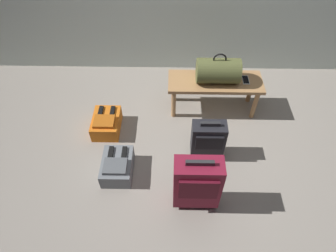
% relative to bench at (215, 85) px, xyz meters
% --- Properties ---
extents(ground_plane, '(6.60, 6.60, 0.00)m').
position_rel_bench_xyz_m(ground_plane, '(-0.14, -0.80, -0.34)').
color(ground_plane, gray).
extents(bench, '(1.00, 0.36, 0.41)m').
position_rel_bench_xyz_m(bench, '(0.00, 0.00, 0.00)').
color(bench, '#A87A4C').
rests_on(bench, ground).
extents(duffel_bag_olive, '(0.44, 0.26, 0.34)m').
position_rel_bench_xyz_m(duffel_bag_olive, '(0.01, -0.00, 0.19)').
color(duffel_bag_olive, '#51562D').
rests_on(duffel_bag_olive, bench).
extents(cell_phone, '(0.07, 0.14, 0.01)m').
position_rel_bench_xyz_m(cell_phone, '(0.32, 0.01, 0.07)').
color(cell_phone, silver).
rests_on(cell_phone, bench).
extents(suitcase_upright_burgundy, '(0.39, 0.21, 0.62)m').
position_rel_bench_xyz_m(suitcase_upright_burgundy, '(-0.24, -1.18, -0.03)').
color(suitcase_upright_burgundy, maroon).
rests_on(suitcase_upright_burgundy, ground).
extents(suitcase_small_charcoal, '(0.32, 0.18, 0.46)m').
position_rel_bench_xyz_m(suitcase_small_charcoal, '(-0.11, -0.65, -0.11)').
color(suitcase_small_charcoal, black).
rests_on(suitcase_small_charcoal, ground).
extents(backpack_grey, '(0.28, 0.38, 0.21)m').
position_rel_bench_xyz_m(backpack_grey, '(-0.96, -0.89, -0.25)').
color(backpack_grey, slate).
rests_on(backpack_grey, ground).
extents(backpack_orange, '(0.28, 0.38, 0.21)m').
position_rel_bench_xyz_m(backpack_orange, '(-1.15, -0.34, -0.25)').
color(backpack_orange, orange).
rests_on(backpack_orange, ground).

